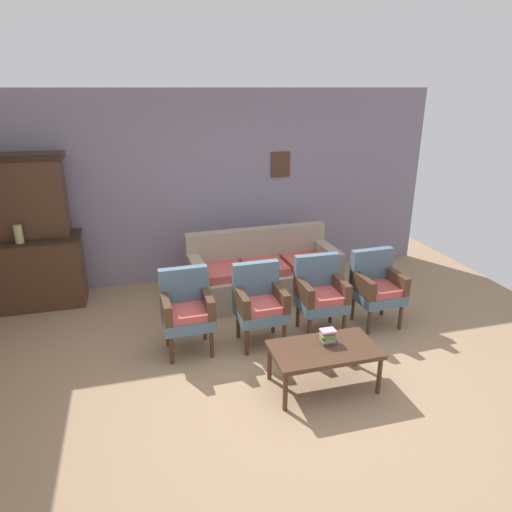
{
  "coord_description": "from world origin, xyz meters",
  "views": [
    {
      "loc": [
        -1.2,
        -3.76,
        2.71
      ],
      "look_at": [
        0.12,
        1.07,
        0.85
      ],
      "focal_mm": 32.09,
      "sensor_mm": 36.0,
      "label": 1
    }
  ],
  "objects_px": {
    "vase_on_cabinet": "(18,234)",
    "book_stack_on_table": "(328,337)",
    "side_cabinet": "(38,272)",
    "coffee_table": "(324,352)",
    "armchair_near_cabinet": "(377,285)",
    "armchair_row_middle": "(259,301)",
    "armchair_by_doorway": "(320,292)",
    "floral_couch": "(263,274)",
    "armchair_near_couch_end": "(187,308)"
  },
  "relations": [
    {
      "from": "coffee_table",
      "to": "floral_couch",
      "type": "bearing_deg",
      "value": 89.99
    },
    {
      "from": "armchair_near_couch_end",
      "to": "coffee_table",
      "type": "distance_m",
      "value": 1.54
    },
    {
      "from": "armchair_near_couch_end",
      "to": "armchair_near_cabinet",
      "type": "relative_size",
      "value": 1.0
    },
    {
      "from": "side_cabinet",
      "to": "armchair_near_cabinet",
      "type": "relative_size",
      "value": 1.28
    },
    {
      "from": "armchair_near_couch_end",
      "to": "book_stack_on_table",
      "type": "xyz_separation_m",
      "value": [
        1.22,
        -0.94,
        -0.01
      ]
    },
    {
      "from": "vase_on_cabinet",
      "to": "floral_couch",
      "type": "xyz_separation_m",
      "value": [
        2.97,
        -0.35,
        -0.72
      ]
    },
    {
      "from": "floral_couch",
      "to": "coffee_table",
      "type": "height_order",
      "value": "floral_couch"
    },
    {
      "from": "armchair_near_cabinet",
      "to": "book_stack_on_table",
      "type": "relative_size",
      "value": 5.32
    },
    {
      "from": "vase_on_cabinet",
      "to": "armchair_row_middle",
      "type": "distance_m",
      "value": 3.04
    },
    {
      "from": "armchair_row_middle",
      "to": "coffee_table",
      "type": "distance_m",
      "value": 1.03
    },
    {
      "from": "vase_on_cabinet",
      "to": "armchair_row_middle",
      "type": "bearing_deg",
      "value": -29.28
    },
    {
      "from": "armchair_by_doorway",
      "to": "vase_on_cabinet",
      "type": "bearing_deg",
      "value": 157.13
    },
    {
      "from": "side_cabinet",
      "to": "armchair_near_couch_end",
      "type": "height_order",
      "value": "side_cabinet"
    },
    {
      "from": "armchair_row_middle",
      "to": "armchair_near_cabinet",
      "type": "relative_size",
      "value": 1.0
    },
    {
      "from": "vase_on_cabinet",
      "to": "armchair_near_cabinet",
      "type": "xyz_separation_m",
      "value": [
        4.07,
        -1.41,
        -0.54
      ]
    },
    {
      "from": "armchair_row_middle",
      "to": "vase_on_cabinet",
      "type": "bearing_deg",
      "value": 150.72
    },
    {
      "from": "armchair_near_cabinet",
      "to": "armchair_near_couch_end",
      "type": "bearing_deg",
      "value": -179.97
    },
    {
      "from": "side_cabinet",
      "to": "armchair_near_cabinet",
      "type": "bearing_deg",
      "value": -21.98
    },
    {
      "from": "vase_on_cabinet",
      "to": "floral_couch",
      "type": "height_order",
      "value": "vase_on_cabinet"
    },
    {
      "from": "armchair_near_couch_end",
      "to": "armchair_near_cabinet",
      "type": "height_order",
      "value": "same"
    },
    {
      "from": "floral_couch",
      "to": "armchair_row_middle",
      "type": "xyz_separation_m",
      "value": [
        -0.36,
        -1.12,
        0.17
      ]
    },
    {
      "from": "armchair_by_doorway",
      "to": "armchair_near_cabinet",
      "type": "relative_size",
      "value": 1.0
    },
    {
      "from": "armchair_near_cabinet",
      "to": "floral_couch",
      "type": "bearing_deg",
      "value": 135.77
    },
    {
      "from": "floral_couch",
      "to": "armchair_row_middle",
      "type": "distance_m",
      "value": 1.19
    },
    {
      "from": "armchair_by_doorway",
      "to": "coffee_table",
      "type": "relative_size",
      "value": 0.9
    },
    {
      "from": "armchair_row_middle",
      "to": "armchair_near_cabinet",
      "type": "bearing_deg",
      "value": 2.05
    },
    {
      "from": "floral_couch",
      "to": "armchair_near_couch_end",
      "type": "xyz_separation_m",
      "value": [
        -1.15,
        -1.07,
        0.17
      ]
    },
    {
      "from": "side_cabinet",
      "to": "armchair_near_cabinet",
      "type": "xyz_separation_m",
      "value": [
        3.97,
        -1.6,
        0.03
      ]
    },
    {
      "from": "vase_on_cabinet",
      "to": "armchair_row_middle",
      "type": "relative_size",
      "value": 0.25
    },
    {
      "from": "armchair_row_middle",
      "to": "book_stack_on_table",
      "type": "height_order",
      "value": "armchair_row_middle"
    },
    {
      "from": "armchair_row_middle",
      "to": "book_stack_on_table",
      "type": "bearing_deg",
      "value": -64.34
    },
    {
      "from": "armchair_row_middle",
      "to": "armchair_by_doorway",
      "type": "bearing_deg",
      "value": 3.97
    },
    {
      "from": "armchair_row_middle",
      "to": "book_stack_on_table",
      "type": "xyz_separation_m",
      "value": [
        0.43,
        -0.89,
        -0.01
      ]
    },
    {
      "from": "vase_on_cabinet",
      "to": "armchair_near_cabinet",
      "type": "distance_m",
      "value": 4.34
    },
    {
      "from": "side_cabinet",
      "to": "armchair_by_doorway",
      "type": "distance_m",
      "value": 3.62
    },
    {
      "from": "armchair_near_couch_end",
      "to": "book_stack_on_table",
      "type": "relative_size",
      "value": 5.32
    },
    {
      "from": "floral_couch",
      "to": "armchair_near_cabinet",
      "type": "height_order",
      "value": "same"
    },
    {
      "from": "armchair_row_middle",
      "to": "armchair_by_doorway",
      "type": "distance_m",
      "value": 0.74
    },
    {
      "from": "side_cabinet",
      "to": "coffee_table",
      "type": "height_order",
      "value": "side_cabinet"
    },
    {
      "from": "armchair_near_couch_end",
      "to": "armchair_near_cabinet",
      "type": "distance_m",
      "value": 2.25
    },
    {
      "from": "vase_on_cabinet",
      "to": "armchair_row_middle",
      "type": "height_order",
      "value": "vase_on_cabinet"
    },
    {
      "from": "side_cabinet",
      "to": "coffee_table",
      "type": "bearing_deg",
      "value": -42.27
    },
    {
      "from": "vase_on_cabinet",
      "to": "book_stack_on_table",
      "type": "relative_size",
      "value": 1.31
    },
    {
      "from": "book_stack_on_table",
      "to": "armchair_by_doorway",
      "type": "bearing_deg",
      "value": 71.57
    },
    {
      "from": "floral_couch",
      "to": "vase_on_cabinet",
      "type": "bearing_deg",
      "value": 173.38
    },
    {
      "from": "floral_couch",
      "to": "armchair_near_cabinet",
      "type": "xyz_separation_m",
      "value": [
        1.1,
        -1.07,
        0.17
      ]
    },
    {
      "from": "armchair_row_middle",
      "to": "armchair_by_doorway",
      "type": "height_order",
      "value": "same"
    },
    {
      "from": "armchair_row_middle",
      "to": "floral_couch",
      "type": "bearing_deg",
      "value": 72.06
    },
    {
      "from": "armchair_near_couch_end",
      "to": "book_stack_on_table",
      "type": "distance_m",
      "value": 1.54
    },
    {
      "from": "armchair_near_couch_end",
      "to": "armchair_row_middle",
      "type": "xyz_separation_m",
      "value": [
        0.79,
        -0.05,
        0.0
      ]
    }
  ]
}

